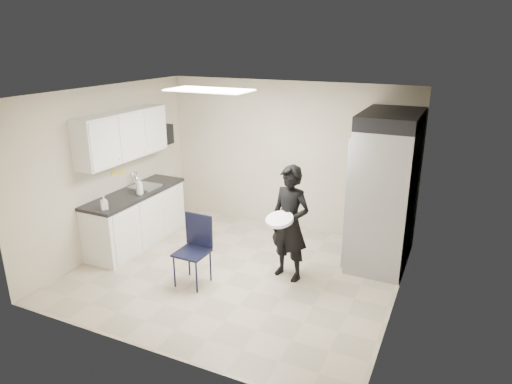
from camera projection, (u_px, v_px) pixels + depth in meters
The scene contains 21 objects.
floor at pixel (236, 272), 6.73m from camera, with size 4.50×4.50×0.00m, color tan.
ceiling at pixel (234, 93), 5.90m from camera, with size 4.50×4.50×0.00m, color silver.
back_wall at pixel (287, 156), 8.03m from camera, with size 4.50×4.50×0.00m, color beige.
left_wall at pixel (109, 169), 7.21m from camera, with size 4.00×4.00×0.00m, color beige.
right_wall at pixel (403, 213), 5.42m from camera, with size 4.00×4.00×0.00m, color beige.
ceiling_panel at pixel (209, 90), 6.49m from camera, with size 1.20×0.60×0.02m, color white.
lower_counter at pixel (137, 219), 7.54m from camera, with size 0.60×1.90×0.86m, color silver.
countertop at pixel (134, 193), 7.40m from camera, with size 0.64×1.95×0.05m, color black.
sink at pixel (145, 190), 7.61m from camera, with size 0.42×0.40×0.14m, color gray.
faucet at pixel (135, 180), 7.64m from camera, with size 0.02×0.02×0.24m, color silver.
upper_cabinets at pixel (123, 135), 7.14m from camera, with size 0.35×1.80×0.75m, color silver.
towel_dispenser at pixel (164, 134), 8.22m from camera, with size 0.22×0.30×0.35m, color black.
notice_sticker_left at pixel (114, 173), 7.32m from camera, with size 0.00×0.12×0.07m, color yellow.
notice_sticker_right at pixel (123, 172), 7.51m from camera, with size 0.00×0.12×0.07m, color yellow.
commercial_fridge at pixel (384, 196), 6.76m from camera, with size 0.80×1.35×2.10m, color gray.
fridge_compressor at pixel (392, 119), 6.39m from camera, with size 0.80×1.35×0.20m, color black.
folding_chair at pixel (192, 253), 6.26m from camera, with size 0.42×0.42×0.95m, color black.
man_tuxedo at pixel (290, 223), 6.34m from camera, with size 0.61×0.40×1.66m, color black.
bucket_lid at pixel (279, 220), 6.11m from camera, with size 0.38×0.38×0.05m, color white.
soap_bottle_a at pixel (139, 186), 7.20m from camera, with size 0.11×0.11×0.29m, color silver.
soap_bottle_b at pixel (104, 203), 6.60m from camera, with size 0.09×0.10×0.21m, color #ACAEB8.
Camera 1 is at (2.79, -5.32, 3.28)m, focal length 32.00 mm.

